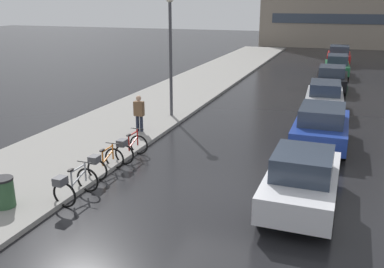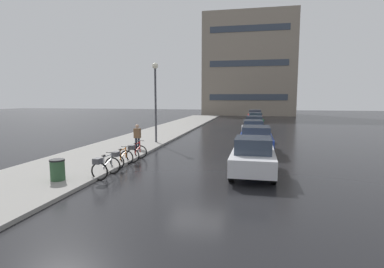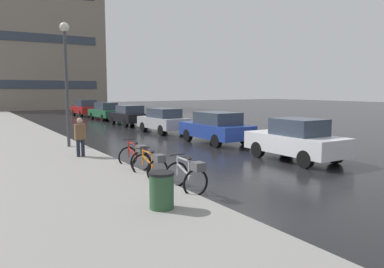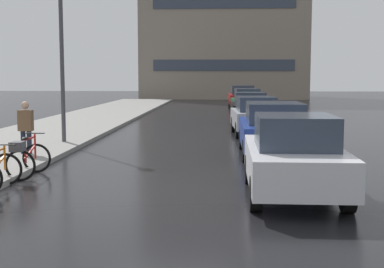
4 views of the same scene
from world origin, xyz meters
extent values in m
plane|color=black|center=(0.00, 0.00, 0.00)|extent=(140.00, 140.00, 0.00)
cube|color=gray|center=(-6.00, 10.00, 0.07)|extent=(4.80, 60.00, 0.14)
torus|color=black|center=(-3.47, -1.44, 0.37)|extent=(0.75, 0.08, 0.75)
torus|color=black|center=(-3.51, -2.51, 0.37)|extent=(0.75, 0.08, 0.75)
cube|color=#ADAFB5|center=(-3.50, -2.16, 0.65)|extent=(0.04, 0.04, 0.55)
cube|color=#ADAFB5|center=(-3.48, -1.52, 0.66)|extent=(0.04, 0.04, 0.57)
cube|color=#ADAFB5|center=(-3.49, -1.84, 0.89)|extent=(0.05, 0.64, 0.04)
cube|color=#ADAFB5|center=(-3.49, -1.87, 0.59)|extent=(0.06, 0.73, 0.26)
ellipsoid|color=black|center=(-3.50, -2.16, 0.95)|extent=(0.15, 0.26, 0.07)
cylinder|color=black|center=(-3.48, -1.52, 0.96)|extent=(0.50, 0.04, 0.03)
cube|color=#4C4C51|center=(-3.51, -2.63, 0.82)|extent=(0.29, 0.35, 0.22)
torus|color=black|center=(-3.67, 0.46, 0.36)|extent=(0.71, 0.07, 0.71)
torus|color=black|center=(-3.66, -0.62, 0.36)|extent=(0.71, 0.07, 0.71)
cube|color=orange|center=(-3.66, -0.27, 0.60)|extent=(0.04, 0.04, 0.49)
cube|color=orange|center=(-3.67, 0.37, 0.62)|extent=(0.04, 0.04, 0.53)
cube|color=orange|center=(-3.66, 0.05, 0.83)|extent=(0.04, 0.65, 0.04)
cube|color=orange|center=(-3.66, 0.02, 0.55)|extent=(0.04, 0.74, 0.26)
ellipsoid|color=black|center=(-3.66, -0.27, 0.88)|extent=(0.14, 0.26, 0.07)
cylinder|color=black|center=(-3.67, 0.37, 0.91)|extent=(0.50, 0.03, 0.03)
cube|color=#4C4C51|center=(-3.65, -0.74, 0.75)|extent=(0.28, 0.34, 0.22)
torus|color=black|center=(-3.53, 1.98, 0.36)|extent=(0.73, 0.06, 0.73)
torus|color=black|center=(-3.53, 0.89, 0.36)|extent=(0.73, 0.06, 0.73)
cube|color=red|center=(-3.53, 1.24, 0.64)|extent=(0.04, 0.04, 0.55)
cube|color=red|center=(-3.53, 1.90, 0.67)|extent=(0.04, 0.04, 0.61)
cube|color=red|center=(-3.53, 1.57, 0.91)|extent=(0.04, 0.65, 0.04)
cube|color=red|center=(-3.53, 1.54, 0.59)|extent=(0.04, 0.74, 0.27)
ellipsoid|color=black|center=(-3.53, 1.24, 0.95)|extent=(0.14, 0.26, 0.07)
cylinder|color=black|center=(-3.53, 1.90, 1.00)|extent=(0.50, 0.03, 0.03)
cube|color=#4C4C51|center=(-3.53, 0.77, 0.82)|extent=(0.28, 0.34, 0.22)
cube|color=silver|center=(2.50, -0.30, 0.67)|extent=(1.85, 4.05, 0.69)
cube|color=#2D3847|center=(2.50, -0.46, 1.33)|extent=(1.50, 1.84, 0.63)
cylinder|color=black|center=(1.71, 0.96, 0.32)|extent=(0.23, 0.64, 0.64)
cylinder|color=black|center=(3.32, 0.94, 0.32)|extent=(0.23, 0.64, 0.64)
cylinder|color=black|center=(1.68, -1.54, 0.32)|extent=(0.23, 0.64, 0.64)
cylinder|color=black|center=(3.29, -1.56, 0.32)|extent=(0.23, 0.64, 0.64)
cube|color=navy|center=(2.63, 5.24, 0.66)|extent=(1.95, 4.23, 0.68)
cube|color=#2D3847|center=(2.63, 5.07, 1.30)|extent=(1.60, 2.23, 0.61)
cylinder|color=black|center=(1.76, 6.55, 0.32)|extent=(0.22, 0.64, 0.64)
cylinder|color=black|center=(3.51, 6.55, 0.32)|extent=(0.22, 0.64, 0.64)
cylinder|color=black|center=(1.76, 3.93, 0.32)|extent=(0.22, 0.64, 0.64)
cylinder|color=black|center=(3.51, 3.93, 0.32)|extent=(0.22, 0.64, 0.64)
cube|color=#B2B5BA|center=(2.42, 10.72, 0.66)|extent=(1.92, 3.90, 0.67)
cube|color=#2D3847|center=(2.43, 10.57, 1.28)|extent=(1.53, 2.17, 0.57)
cylinder|color=black|center=(1.59, 11.86, 0.32)|extent=(0.25, 0.65, 0.64)
cylinder|color=black|center=(3.13, 11.94, 0.32)|extent=(0.25, 0.65, 0.64)
cylinder|color=black|center=(1.71, 9.50, 0.32)|extent=(0.25, 0.65, 0.64)
cylinder|color=black|center=(3.25, 9.58, 0.32)|extent=(0.25, 0.65, 0.64)
cube|color=black|center=(2.50, 16.51, 0.64)|extent=(1.88, 4.17, 0.65)
cube|color=#2D3847|center=(2.50, 16.35, 1.26)|extent=(1.53, 2.05, 0.58)
cylinder|color=black|center=(1.67, 17.79, 0.32)|extent=(0.23, 0.64, 0.64)
cylinder|color=black|center=(3.30, 17.81, 0.32)|extent=(0.23, 0.64, 0.64)
cylinder|color=black|center=(1.70, 15.22, 0.32)|extent=(0.23, 0.64, 0.64)
cylinder|color=black|center=(3.33, 15.23, 0.32)|extent=(0.23, 0.64, 0.64)
cube|color=#1E6038|center=(2.61, 22.33, 0.63)|extent=(1.91, 4.46, 0.62)
cube|color=#2D3847|center=(2.62, 22.15, 1.27)|extent=(1.50, 2.30, 0.65)
cylinder|color=black|center=(1.79, 23.65, 0.32)|extent=(0.25, 0.65, 0.64)
cylinder|color=black|center=(3.30, 23.72, 0.32)|extent=(0.25, 0.65, 0.64)
cylinder|color=black|center=(1.92, 20.93, 0.32)|extent=(0.25, 0.65, 0.64)
cylinder|color=black|center=(3.43, 21.00, 0.32)|extent=(0.25, 0.65, 0.64)
cube|color=#AD1919|center=(2.56, 28.39, 0.67)|extent=(1.99, 4.08, 0.69)
cube|color=#2D3847|center=(2.57, 28.23, 1.35)|extent=(1.61, 2.26, 0.66)
cylinder|color=black|center=(1.68, 29.62, 0.32)|extent=(0.23, 0.64, 0.64)
cylinder|color=black|center=(3.39, 29.66, 0.32)|extent=(0.23, 0.64, 0.64)
cylinder|color=black|center=(1.74, 27.12, 0.32)|extent=(0.23, 0.64, 0.64)
cylinder|color=black|center=(3.44, 27.16, 0.32)|extent=(0.23, 0.64, 0.64)
cylinder|color=#1E2333|center=(-4.69, 4.19, 0.40)|extent=(0.14, 0.14, 0.81)
cylinder|color=#1E2333|center=(-4.51, 4.18, 0.40)|extent=(0.14, 0.14, 0.81)
cube|color=brown|center=(-4.60, 4.18, 1.11)|extent=(0.41, 0.25, 0.60)
sphere|color=tan|center=(-4.60, 4.18, 1.55)|extent=(0.22, 0.22, 0.22)
cylinder|color=#424247|center=(-4.35, 7.07, 2.67)|extent=(0.14, 0.14, 5.35)
sphere|color=#F2EACC|center=(-4.35, 7.07, 5.51)|extent=(0.41, 0.41, 0.41)
cylinder|color=#2D5133|center=(-4.86, -3.24, 0.45)|extent=(0.54, 0.54, 0.90)
cylinder|color=black|center=(-4.86, -3.24, 0.93)|extent=(0.57, 0.57, 0.06)
cube|color=gray|center=(1.24, 47.23, 9.42)|extent=(16.96, 10.17, 18.84)
cube|color=#333D4C|center=(1.24, 42.11, 3.39)|extent=(13.91, 0.06, 1.10)
cube|color=#333D4C|center=(1.24, 42.11, 9.42)|extent=(13.91, 0.06, 1.10)
cube|color=#333D4C|center=(1.24, 42.11, 15.45)|extent=(13.91, 0.06, 1.10)
camera|label=1|loc=(3.32, -11.23, 5.38)|focal=40.00mm
camera|label=2|loc=(2.51, -13.20, 3.31)|focal=28.00mm
camera|label=3|loc=(-8.54, -10.42, 2.76)|focal=35.00mm
camera|label=4|loc=(1.06, -10.92, 2.42)|focal=50.00mm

